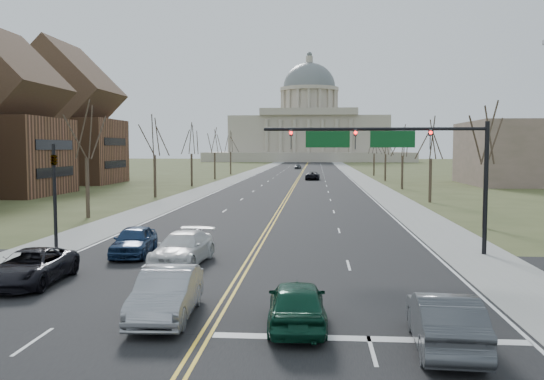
% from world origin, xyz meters
% --- Properties ---
extents(ground, '(600.00, 600.00, 0.00)m').
position_xyz_m(ground, '(0.00, 0.00, 0.00)').
color(ground, '#414924').
rests_on(ground, ground).
extents(road, '(20.00, 380.00, 0.01)m').
position_xyz_m(road, '(0.00, 110.00, 0.01)').
color(road, black).
rests_on(road, ground).
extents(cross_road, '(120.00, 14.00, 0.01)m').
position_xyz_m(cross_road, '(0.00, 6.00, 0.01)').
color(cross_road, black).
rests_on(cross_road, ground).
extents(sidewalk_left, '(4.00, 380.00, 0.03)m').
position_xyz_m(sidewalk_left, '(-12.00, 110.00, 0.01)').
color(sidewalk_left, gray).
rests_on(sidewalk_left, ground).
extents(sidewalk_right, '(4.00, 380.00, 0.03)m').
position_xyz_m(sidewalk_right, '(12.00, 110.00, 0.01)').
color(sidewalk_right, gray).
rests_on(sidewalk_right, ground).
extents(center_line, '(0.42, 380.00, 0.01)m').
position_xyz_m(center_line, '(0.00, 110.00, 0.01)').
color(center_line, gold).
rests_on(center_line, road).
extents(edge_line_left, '(0.15, 380.00, 0.01)m').
position_xyz_m(edge_line_left, '(-9.80, 110.00, 0.01)').
color(edge_line_left, silver).
rests_on(edge_line_left, road).
extents(edge_line_right, '(0.15, 380.00, 0.01)m').
position_xyz_m(edge_line_right, '(9.80, 110.00, 0.01)').
color(edge_line_right, silver).
rests_on(edge_line_right, road).
extents(stop_bar, '(9.50, 0.50, 0.01)m').
position_xyz_m(stop_bar, '(5.00, -1.00, 0.01)').
color(stop_bar, silver).
rests_on(stop_bar, road).
extents(capitol, '(90.00, 60.00, 50.00)m').
position_xyz_m(capitol, '(0.00, 249.91, 14.20)').
color(capitol, '#B1A694').
rests_on(capitol, ground).
extents(signal_mast, '(12.12, 0.44, 7.20)m').
position_xyz_m(signal_mast, '(7.45, 13.50, 5.76)').
color(signal_mast, black).
rests_on(signal_mast, ground).
extents(signal_left, '(0.32, 0.36, 6.00)m').
position_xyz_m(signal_left, '(-11.50, 13.50, 3.71)').
color(signal_left, black).
rests_on(signal_left, ground).
extents(tree_r_0, '(3.74, 3.74, 8.50)m').
position_xyz_m(tree_r_0, '(15.50, 24.00, 6.55)').
color(tree_r_0, '#3B2C23').
rests_on(tree_r_0, ground).
extents(tree_l_0, '(3.96, 3.96, 9.00)m').
position_xyz_m(tree_l_0, '(-15.50, 28.00, 6.94)').
color(tree_l_0, '#3B2C23').
rests_on(tree_l_0, ground).
extents(tree_r_1, '(3.74, 3.74, 8.50)m').
position_xyz_m(tree_r_1, '(15.50, 44.00, 6.55)').
color(tree_r_1, '#3B2C23').
rests_on(tree_r_1, ground).
extents(tree_l_1, '(3.96, 3.96, 9.00)m').
position_xyz_m(tree_l_1, '(-15.50, 48.00, 6.94)').
color(tree_l_1, '#3B2C23').
rests_on(tree_l_1, ground).
extents(tree_r_2, '(3.74, 3.74, 8.50)m').
position_xyz_m(tree_r_2, '(15.50, 64.00, 6.55)').
color(tree_r_2, '#3B2C23').
rests_on(tree_r_2, ground).
extents(tree_l_2, '(3.96, 3.96, 9.00)m').
position_xyz_m(tree_l_2, '(-15.50, 68.00, 6.94)').
color(tree_l_2, '#3B2C23').
rests_on(tree_l_2, ground).
extents(tree_r_3, '(3.74, 3.74, 8.50)m').
position_xyz_m(tree_r_3, '(15.50, 84.00, 6.55)').
color(tree_r_3, '#3B2C23').
rests_on(tree_r_3, ground).
extents(tree_l_3, '(3.96, 3.96, 9.00)m').
position_xyz_m(tree_l_3, '(-15.50, 88.00, 6.94)').
color(tree_l_3, '#3B2C23').
rests_on(tree_l_3, ground).
extents(tree_r_4, '(3.74, 3.74, 8.50)m').
position_xyz_m(tree_r_4, '(15.50, 104.00, 6.55)').
color(tree_r_4, '#3B2C23').
rests_on(tree_r_4, ground).
extents(tree_l_4, '(3.96, 3.96, 9.00)m').
position_xyz_m(tree_l_4, '(-15.50, 108.00, 6.94)').
color(tree_l_4, '#3B2C23').
rests_on(tree_l_4, ground).
extents(bldg_left_far, '(17.10, 14.28, 23.25)m').
position_xyz_m(bldg_left_far, '(-38.00, 74.00, 9.54)').
color(bldg_left_far, brown).
rests_on(bldg_left_far, ground).
extents(car_nb_inner_lead, '(2.04, 4.65, 1.56)m').
position_xyz_m(car_nb_inner_lead, '(2.80, -0.03, 0.79)').
color(car_nb_inner_lead, '#0E3E2B').
rests_on(car_nb_inner_lead, road).
extents(car_nb_outer_lead, '(2.00, 5.05, 1.63)m').
position_xyz_m(car_nb_outer_lead, '(7.08, -1.68, 0.83)').
color(car_nb_outer_lead, '#45484C').
rests_on(car_nb_outer_lead, road).
extents(car_sb_inner_lead, '(2.01, 5.15, 1.67)m').
position_xyz_m(car_sb_inner_lead, '(-1.64, 0.64, 0.85)').
color(car_sb_inner_lead, gray).
rests_on(car_sb_inner_lead, road).
extents(car_sb_outer_lead, '(2.59, 5.35, 1.47)m').
position_xyz_m(car_sb_outer_lead, '(-8.63, 4.99, 0.75)').
color(car_sb_outer_lead, black).
rests_on(car_sb_outer_lead, road).
extents(car_sb_inner_second, '(2.70, 5.62, 1.58)m').
position_xyz_m(car_sb_inner_second, '(-3.21, 9.69, 0.80)').
color(car_sb_inner_second, silver).
rests_on(car_sb_inner_second, road).
extents(car_sb_outer_second, '(2.21, 4.79, 1.59)m').
position_xyz_m(car_sb_outer_second, '(-6.32, 11.68, 0.81)').
color(car_sb_outer_second, navy).
rests_on(car_sb_outer_second, road).
extents(car_far_nb, '(2.66, 5.49, 1.51)m').
position_xyz_m(car_far_nb, '(2.73, 87.17, 0.76)').
color(car_far_nb, black).
rests_on(car_far_nb, road).
extents(car_far_sb, '(2.01, 4.16, 1.37)m').
position_xyz_m(car_far_sb, '(-1.65, 141.37, 0.70)').
color(car_far_sb, '#52555B').
rests_on(car_far_sb, road).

